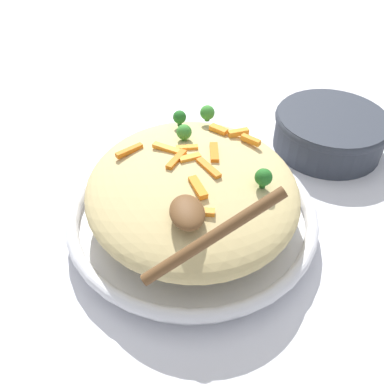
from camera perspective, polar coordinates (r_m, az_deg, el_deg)
name	(u,v)px	position (r m, az deg, el deg)	size (l,w,h in m)	color
ground_plane	(192,226)	(0.61, 0.00, -4.64)	(2.40, 2.40, 0.00)	silver
serving_bowl	(192,215)	(0.60, 0.00, -3.22)	(0.35, 0.35, 0.04)	silver
pasta_mound	(192,188)	(0.56, 0.00, 0.49)	(0.31, 0.29, 0.08)	#D1BA7A
carrot_piece_0	(209,168)	(0.53, 2.28, 3.34)	(0.04, 0.01, 0.01)	orange
carrot_piece_1	(129,151)	(0.58, -8.59, 5.63)	(0.04, 0.01, 0.01)	orange
carrot_piece_2	(214,152)	(0.56, 3.05, 5.44)	(0.04, 0.01, 0.01)	orange
carrot_piece_3	(219,129)	(0.61, 3.67, 8.55)	(0.03, 0.01, 0.01)	orange
carrot_piece_4	(193,158)	(0.55, 0.12, 4.68)	(0.03, 0.01, 0.01)	orange
carrot_piece_5	(251,140)	(0.60, 8.05, 7.07)	(0.03, 0.01, 0.01)	orange
carrot_piece_6	(167,148)	(0.57, -3.50, 5.98)	(0.04, 0.01, 0.01)	orange
carrot_piece_7	(190,148)	(0.57, -0.26, 6.10)	(0.03, 0.01, 0.01)	orange
carrot_piece_8	(238,132)	(0.61, 6.37, 8.12)	(0.03, 0.01, 0.01)	orange
carrot_piece_9	(204,212)	(0.48, 1.66, -2.74)	(0.03, 0.01, 0.01)	orange
carrot_piece_10	(176,160)	(0.55, -2.16, 4.45)	(0.04, 0.01, 0.01)	orange
carrot_piece_11	(200,187)	(0.50, 1.15, 0.67)	(0.04, 0.01, 0.01)	orange
broccoli_floret_0	(179,117)	(0.62, -1.78, 10.18)	(0.02, 0.02, 0.02)	#205B1C
broccoli_floret_1	(181,133)	(0.58, -1.58, 8.14)	(0.02, 0.02, 0.03)	#377928
broccoli_floret_2	(263,177)	(0.52, 9.77, 1.98)	(0.02, 0.02, 0.03)	#205B1C
broccoli_floret_3	(207,113)	(0.63, 2.11, 10.79)	(0.02, 0.02, 0.02)	#377928
serving_spoon	(196,220)	(0.44, 0.49, -3.87)	(0.12, 0.15, 0.08)	brown
companion_bowl	(330,129)	(0.78, 18.37, 8.13)	(0.20, 0.20, 0.07)	#333842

